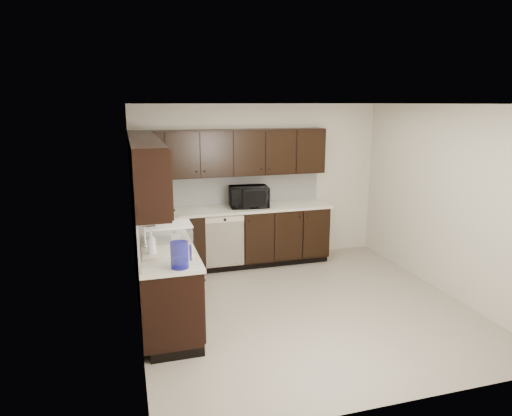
{
  "coord_description": "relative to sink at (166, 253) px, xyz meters",
  "views": [
    {
      "loc": [
        -2.07,
        -4.95,
        2.52
      ],
      "look_at": [
        -0.45,
        0.6,
        1.18
      ],
      "focal_mm": 32.0,
      "sensor_mm": 36.0,
      "label": 1
    }
  ],
  "objects": [
    {
      "name": "blue_pitcher",
      "position": [
        0.07,
        -0.69,
        0.19
      ],
      "size": [
        0.2,
        0.2,
        0.26
      ],
      "primitive_type": "cylinder",
      "rotation": [
        0.0,
        0.0,
        0.14
      ],
      "color": "navy",
      "rests_on": "countertop"
    },
    {
      "name": "lower_cabinets",
      "position": [
        0.67,
        1.12,
        -0.47
      ],
      "size": [
        3.0,
        2.8,
        0.9
      ],
      "color": "black",
      "rests_on": "floor"
    },
    {
      "name": "storage_bin",
      "position": [
        0.05,
        0.22,
        0.16
      ],
      "size": [
        0.52,
        0.39,
        0.2
      ],
      "primitive_type": "cube",
      "rotation": [
        0.0,
        0.0,
        0.02
      ],
      "color": "silver",
      "rests_on": "countertop"
    },
    {
      "name": "ceiling",
      "position": [
        1.68,
        0.01,
        1.62
      ],
      "size": [
        4.0,
        4.0,
        0.0
      ],
      "primitive_type": "plane",
      "rotation": [
        3.14,
        0.0,
        0.0
      ],
      "color": "white",
      "rests_on": "wall_back"
    },
    {
      "name": "paper_towel_roll",
      "position": [
        0.14,
        1.36,
        0.21
      ],
      "size": [
        0.15,
        0.15,
        0.31
      ],
      "primitive_type": "cylinder",
      "rotation": [
        0.0,
        0.0,
        0.08
      ],
      "color": "silver",
      "rests_on": "countertop"
    },
    {
      "name": "soap_bottle_a",
      "position": [
        0.13,
        0.14,
        0.15
      ],
      "size": [
        0.1,
        0.11,
        0.18
      ],
      "primitive_type": "imported",
      "rotation": [
        0.0,
        0.0,
        -0.37
      ],
      "color": "gray",
      "rests_on": "countertop"
    },
    {
      "name": "microwave",
      "position": [
        1.43,
        1.69,
        0.22
      ],
      "size": [
        0.61,
        0.45,
        0.32
      ],
      "primitive_type": "imported",
      "rotation": [
        0.0,
        0.0,
        -0.09
      ],
      "color": "black",
      "rests_on": "countertop"
    },
    {
      "name": "floor",
      "position": [
        1.68,
        0.01,
        -0.88
      ],
      "size": [
        4.0,
        4.0,
        0.0
      ],
      "primitive_type": "plane",
      "color": "gray",
      "rests_on": "ground"
    },
    {
      "name": "wall_back",
      "position": [
        1.68,
        2.01,
        0.37
      ],
      "size": [
        4.0,
        0.02,
        2.5
      ],
      "primitive_type": "cube",
      "color": "#BBB2A0",
      "rests_on": "floor"
    },
    {
      "name": "upper_cabinets",
      "position": [
        0.58,
        1.22,
        0.89
      ],
      "size": [
        3.0,
        2.8,
        0.7
      ],
      "color": "black",
      "rests_on": "wall_back"
    },
    {
      "name": "teal_tumbler",
      "position": [
        0.13,
        1.15,
        0.16
      ],
      "size": [
        0.11,
        0.11,
        0.21
      ],
      "primitive_type": "cylinder",
      "rotation": [
        0.0,
        0.0,
        0.23
      ],
      "color": "#0E999C",
      "rests_on": "countertop"
    },
    {
      "name": "wall_right",
      "position": [
        3.68,
        0.01,
        0.37
      ],
      "size": [
        0.02,
        4.0,
        2.5
      ],
      "primitive_type": "cube",
      "color": "#BBB2A0",
      "rests_on": "floor"
    },
    {
      "name": "dishwasher",
      "position": [
        0.98,
        1.42,
        -0.33
      ],
      "size": [
        0.58,
        0.04,
        0.78
      ],
      "color": "beige",
      "rests_on": "lower_cabinets"
    },
    {
      "name": "soap_bottle_b",
      "position": [
        -0.16,
        -0.22,
        0.19
      ],
      "size": [
        0.11,
        0.11,
        0.26
      ],
      "primitive_type": "imported",
      "rotation": [
        0.0,
        0.0,
        -0.11
      ],
      "color": "gray",
      "rests_on": "countertop"
    },
    {
      "name": "wall_left",
      "position": [
        -0.32,
        0.01,
        0.37
      ],
      "size": [
        0.02,
        4.0,
        2.5
      ],
      "primitive_type": "cube",
      "color": "#BBB2A0",
      "rests_on": "floor"
    },
    {
      "name": "backsplash",
      "position": [
        0.46,
        1.33,
        0.3
      ],
      "size": [
        3.0,
        2.8,
        0.48
      ],
      "color": "white",
      "rests_on": "countertop"
    },
    {
      "name": "sink",
      "position": [
        0.0,
        0.0,
        0.0
      ],
      "size": [
        0.54,
        0.82,
        0.42
      ],
      "color": "beige",
      "rests_on": "countertop"
    },
    {
      "name": "toaster_oven",
      "position": [
        -0.07,
        1.77,
        0.16
      ],
      "size": [
        0.36,
        0.3,
        0.2
      ],
      "primitive_type": "cube",
      "rotation": [
        0.0,
        0.0,
        0.23
      ],
      "color": "silver",
      "rests_on": "countertop"
    },
    {
      "name": "wall_front",
      "position": [
        1.68,
        -1.99,
        0.37
      ],
      "size": [
        4.0,
        0.02,
        2.5
      ],
      "primitive_type": "cube",
      "color": "#BBB2A0",
      "rests_on": "floor"
    },
    {
      "name": "countertop",
      "position": [
        0.67,
        1.12,
        0.04
      ],
      "size": [
        3.03,
        2.83,
        0.04
      ],
      "color": "beige",
      "rests_on": "lower_cabinets"
    }
  ]
}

